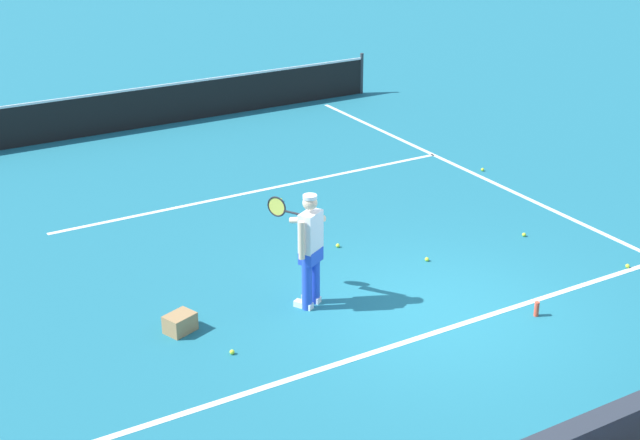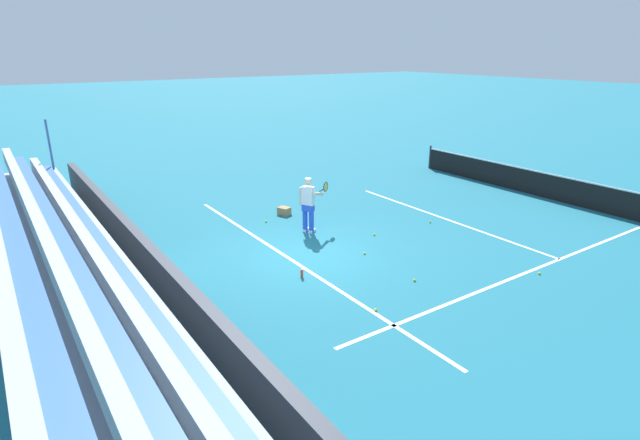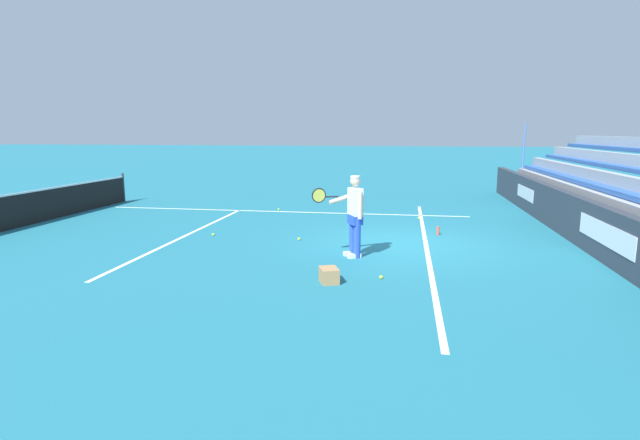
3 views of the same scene
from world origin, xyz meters
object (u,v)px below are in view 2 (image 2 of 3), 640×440
(tennis_ball_far_right, at_px, (430,222))
(ball_box_cardboard, at_px, (284,211))
(tennis_player, at_px, (309,204))
(tennis_net, at_px, (535,183))
(water_bottle, at_px, (302,273))
(tennis_ball_midcourt, at_px, (539,273))
(tennis_ball_near_player, at_px, (415,280))
(tennis_ball_stray_back, at_px, (376,310))
(tennis_ball_far_left, at_px, (374,235))
(tennis_ball_by_box, at_px, (266,221))
(tennis_ball_on_baseline, at_px, (364,253))

(tennis_ball_far_right, bearing_deg, ball_box_cardboard, -134.36)
(tennis_player, distance_m, tennis_net, 9.56)
(tennis_player, relative_size, water_bottle, 7.80)
(tennis_ball_midcourt, bearing_deg, tennis_ball_near_player, -117.52)
(tennis_ball_near_player, xyz_separation_m, tennis_net, (-2.86, 9.19, 0.46))
(tennis_ball_stray_back, bearing_deg, ball_box_cardboard, 165.82)
(tennis_ball_far_right, relative_size, water_bottle, 0.30)
(tennis_ball_far_right, distance_m, tennis_ball_far_left, 2.26)
(ball_box_cardboard, relative_size, tennis_ball_stray_back, 6.06)
(tennis_player, relative_size, tennis_net, 0.15)
(tennis_ball_by_box, bearing_deg, tennis_ball_far_right, 55.12)
(tennis_ball_on_baseline, bearing_deg, ball_box_cardboard, -179.06)
(tennis_ball_on_baseline, relative_size, tennis_ball_far_left, 1.00)
(tennis_ball_midcourt, height_order, tennis_ball_stray_back, same)
(tennis_ball_near_player, bearing_deg, tennis_ball_midcourt, 62.48)
(ball_box_cardboard, distance_m, tennis_ball_midcourt, 8.26)
(tennis_ball_near_player, bearing_deg, tennis_net, 107.29)
(tennis_ball_midcourt, relative_size, tennis_ball_on_baseline, 1.00)
(tennis_ball_by_box, xyz_separation_m, tennis_ball_near_player, (5.89, 0.91, 0.00))
(ball_box_cardboard, bearing_deg, tennis_player, -7.02)
(tennis_ball_far_left, relative_size, tennis_ball_near_player, 1.00)
(tennis_ball_by_box, height_order, tennis_ball_near_player, same)
(tennis_ball_by_box, relative_size, tennis_ball_far_right, 1.00)
(tennis_ball_midcourt, bearing_deg, tennis_ball_by_box, -152.90)
(tennis_ball_by_box, relative_size, tennis_ball_near_player, 1.00)
(ball_box_cardboard, xyz_separation_m, water_bottle, (4.51, -2.15, -0.02))
(tennis_ball_midcourt, relative_size, tennis_ball_stray_back, 1.00)
(ball_box_cardboard, distance_m, tennis_ball_by_box, 0.97)
(tennis_ball_near_player, relative_size, tennis_ball_stray_back, 1.00)
(ball_box_cardboard, xyz_separation_m, tennis_ball_near_player, (6.25, 0.01, -0.10))
(tennis_ball_on_baseline, relative_size, tennis_ball_by_box, 1.00)
(tennis_ball_midcourt, distance_m, water_bottle, 5.98)
(tennis_net, bearing_deg, tennis_ball_far_left, -90.71)
(ball_box_cardboard, height_order, tennis_ball_by_box, ball_box_cardboard)
(tennis_ball_on_baseline, distance_m, tennis_ball_stray_back, 3.14)
(water_bottle, height_order, tennis_net, tennis_net)
(tennis_ball_by_box, bearing_deg, ball_box_cardboard, 111.83)
(water_bottle, bearing_deg, ball_box_cardboard, 154.56)
(tennis_ball_far_right, height_order, tennis_ball_stray_back, same)
(tennis_ball_far_right, bearing_deg, tennis_ball_midcourt, -8.09)
(tennis_ball_midcourt, relative_size, tennis_ball_near_player, 1.00)
(tennis_ball_far_left, height_order, water_bottle, water_bottle)
(tennis_player, xyz_separation_m, tennis_net, (1.48, 9.44, -0.40))
(ball_box_cardboard, relative_size, tennis_net, 0.04)
(ball_box_cardboard, height_order, tennis_ball_on_baseline, ball_box_cardboard)
(tennis_ball_far_right, bearing_deg, tennis_ball_near_player, -50.96)
(tennis_ball_far_left, distance_m, tennis_ball_near_player, 3.20)
(tennis_ball_near_player, relative_size, water_bottle, 0.30)
(tennis_player, relative_size, tennis_ball_stray_back, 25.98)
(tennis_ball_midcourt, xyz_separation_m, tennis_ball_far_right, (-4.32, 0.61, 0.00))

